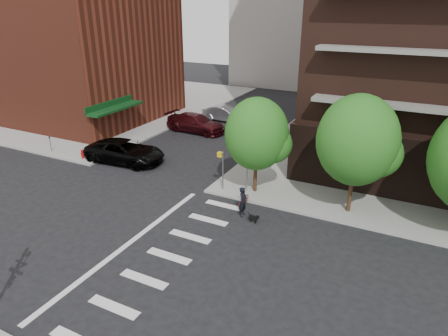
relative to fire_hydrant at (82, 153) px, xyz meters
name	(u,v)px	position (x,y,z in m)	size (l,w,h in m)	color
ground	(121,241)	(10.50, -7.80, -0.55)	(120.00, 120.00, 0.00)	black
sidewalk_nw	(93,101)	(-14.00, 15.70, -0.48)	(31.00, 33.00, 0.15)	gray
crosswalk	(156,252)	(12.71, -7.80, -0.55)	(3.85, 13.00, 0.01)	silver
midrise_nw	(61,18)	(-11.50, 10.20, 9.60)	(21.40, 15.50, 20.00)	maroon
tree_a	(257,134)	(14.50, 0.70, 3.49)	(4.00, 4.00, 5.90)	#301E11
tree_b	(357,140)	(20.50, 0.70, 3.99)	(4.50, 4.50, 6.65)	#301E11
pedestrian_signal	(228,165)	(12.82, 0.12, 1.30)	(2.18, 0.67, 2.60)	slate
fire_hydrant	(82,153)	(0.00, 0.00, 0.00)	(0.24, 0.24, 0.73)	#A50C0C
parking_meter	(50,142)	(-3.50, 0.00, 0.41)	(0.10, 0.08, 1.32)	black
parked_car_black	(125,151)	(3.33, 1.20, 0.32)	(6.27, 2.89, 1.74)	black
parked_car_maroon	(196,123)	(4.18, 10.54, 0.31)	(5.97, 2.43, 1.73)	#400E13
parked_car_silver	(225,114)	(5.00, 15.21, 0.24)	(4.83, 1.68, 1.59)	#929399
scooter	(244,200)	(14.61, -1.30, -0.14)	(0.55, 1.58, 0.83)	maroon
dog_walker	(243,202)	(15.05, -2.43, 0.36)	(0.44, 0.66, 1.82)	black
dog	(254,218)	(15.96, -2.91, -0.23)	(0.62, 0.23, 0.52)	black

